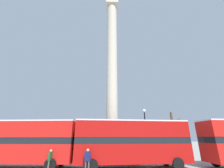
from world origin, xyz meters
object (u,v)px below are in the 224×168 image
bus_b (21,141)px  pedestrian_near_lamp (50,159)px  pedestrian_by_plinth (87,159)px  bus_c (132,141)px  street_lamp (146,134)px  monument_column (112,100)px  equestrian_statue (175,142)px

bus_b → pedestrian_near_lamp: (3.56, -1.70, -1.39)m
bus_b → pedestrian_by_plinth: bus_b is taller
bus_c → street_lamp: street_lamp is taller
pedestrian_near_lamp → pedestrian_by_plinth: size_ratio=0.94×
bus_b → pedestrian_near_lamp: bearing=-21.7°
monument_column → equestrian_statue: size_ratio=4.02×
pedestrian_near_lamp → bus_c: bearing=108.6°
bus_c → equestrian_statue: (7.55, 8.21, -0.34)m
bus_b → equestrian_statue: size_ratio=1.65×
street_lamp → pedestrian_by_plinth: size_ratio=3.30×
monument_column → pedestrian_by_plinth: (-2.09, -6.69, -6.47)m
street_lamp → equestrian_statue: bearing=44.5°
equestrian_statue → pedestrian_near_lamp: bearing=-133.1°
monument_column → pedestrian_near_lamp: size_ratio=15.50×
bus_b → pedestrian_by_plinth: size_ratio=5.98×
bus_c → equestrian_statue: bearing=42.0°
monument_column → pedestrian_by_plinth: 9.54m
monument_column → street_lamp: monument_column is taller
monument_column → equestrian_statue: monument_column is taller
monument_column → pedestrian_by_plinth: monument_column is taller
monument_column → bus_b: 11.10m
equestrian_statue → pedestrian_near_lamp: equestrian_statue is taller
bus_b → street_lamp: size_ratio=1.81×
monument_column → street_lamp: (3.87, -1.84, -4.47)m
bus_b → equestrian_statue: 19.82m
bus_b → bus_c: 10.69m
monument_column → pedestrian_near_lamp: 10.30m
bus_b → pedestrian_near_lamp: 4.19m
bus_c → street_lamp: bearing=48.4°
bus_b → street_lamp: street_lamp is taller
equestrian_statue → street_lamp: bearing=-121.4°
monument_column → street_lamp: size_ratio=4.43×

